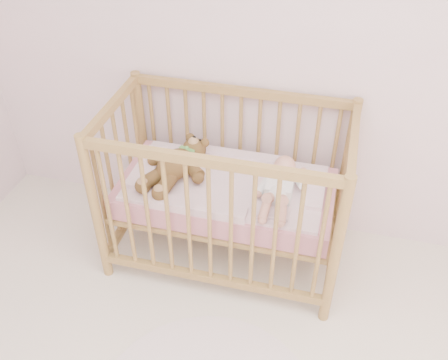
% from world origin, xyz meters
% --- Properties ---
extents(wall_back, '(4.00, 0.02, 2.70)m').
position_xyz_m(wall_back, '(0.00, 2.00, 1.35)').
color(wall_back, silver).
rests_on(wall_back, floor).
extents(crib, '(1.36, 0.76, 1.00)m').
position_xyz_m(crib, '(-0.32, 1.60, 0.50)').
color(crib, '#AA8448').
rests_on(crib, floor).
extents(mattress, '(1.22, 0.62, 0.13)m').
position_xyz_m(mattress, '(-0.32, 1.60, 0.49)').
color(mattress, pink).
rests_on(mattress, crib).
extents(blanket, '(1.10, 0.58, 0.06)m').
position_xyz_m(blanket, '(-0.32, 1.60, 0.56)').
color(blanket, '#D08F9E').
rests_on(blanket, mattress).
extents(baby, '(0.27, 0.56, 0.13)m').
position_xyz_m(baby, '(-0.01, 1.58, 0.64)').
color(baby, silver).
rests_on(baby, blanket).
extents(teddy_bear, '(0.55, 0.66, 0.16)m').
position_xyz_m(teddy_bear, '(-0.62, 1.58, 0.65)').
color(teddy_bear, brown).
rests_on(teddy_bear, blanket).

